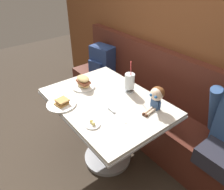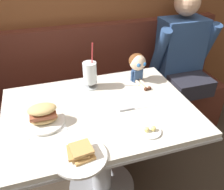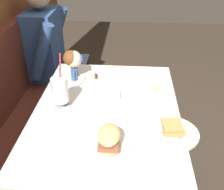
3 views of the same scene
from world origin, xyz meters
name	(u,v)px [view 1 (image 1 of 3)]	position (x,y,z in m)	size (l,w,h in m)	color
ground_plane	(94,166)	(0.00, 0.00, 0.00)	(8.00, 8.00, 0.00)	#382D23
wood_panel_wall	(178,30)	(0.00, 1.05, 1.20)	(4.40, 0.08, 2.40)	brown
booth_bench	(152,111)	(0.00, 0.81, 0.33)	(2.60, 0.48, 1.00)	#512319
diner_table	(107,118)	(0.00, 0.18, 0.54)	(1.11, 0.81, 0.74)	silver
toast_plate	(62,103)	(-0.18, -0.16, 0.76)	(0.25, 0.25, 0.06)	white
milkshake_glass	(130,82)	(0.01, 0.43, 0.84)	(0.10, 0.10, 0.32)	silver
sandwich_plate	(83,83)	(-0.32, 0.14, 0.79)	(0.22, 0.22, 0.12)	white
butter_saucer	(93,124)	(0.20, -0.10, 0.75)	(0.12, 0.12, 0.04)	white
butter_knife	(114,113)	(0.18, 0.12, 0.74)	(0.24, 0.02, 0.01)	silver
seated_doll	(157,95)	(0.34, 0.42, 0.87)	(0.13, 0.23, 0.20)	#385689
backpack	(102,59)	(-0.91, 0.78, 0.66)	(0.34, 0.30, 0.41)	navy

